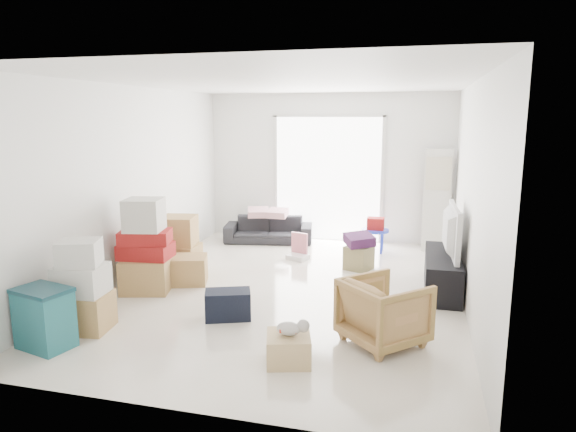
% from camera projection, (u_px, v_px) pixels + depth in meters
% --- Properties ---
extents(room_shell, '(4.98, 6.48, 3.18)m').
position_uv_depth(room_shell, '(287.00, 190.00, 6.61)').
color(room_shell, white).
rests_on(room_shell, ground).
extents(sliding_door, '(2.10, 0.04, 2.33)m').
position_uv_depth(sliding_door, '(328.00, 174.00, 9.46)').
color(sliding_door, white).
rests_on(sliding_door, room_shell).
extents(ac_tower, '(0.45, 0.30, 1.75)m').
position_uv_depth(ac_tower, '(437.00, 200.00, 8.74)').
color(ac_tower, beige).
rests_on(ac_tower, room_shell).
extents(tv_console, '(0.44, 1.48, 0.49)m').
position_uv_depth(tv_console, '(442.00, 273.00, 6.79)').
color(tv_console, black).
rests_on(tv_console, room_shell).
extents(television, '(0.70, 1.16, 0.15)m').
position_uv_depth(television, '(444.00, 249.00, 6.73)').
color(television, black).
rests_on(television, tv_console).
extents(sofa, '(1.65, 0.74, 0.62)m').
position_uv_depth(sofa, '(269.00, 225.00, 9.43)').
color(sofa, black).
rests_on(sofa, room_shell).
extents(pillow_left, '(0.51, 0.45, 0.13)m').
position_uv_depth(pillow_left, '(258.00, 205.00, 9.38)').
color(pillow_left, '#E3A5B0').
rests_on(pillow_left, sofa).
extents(pillow_right, '(0.35, 0.28, 0.12)m').
position_uv_depth(pillow_right, '(278.00, 206.00, 9.31)').
color(pillow_right, '#E3A5B0').
rests_on(pillow_right, sofa).
extents(armchair, '(0.99, 0.99, 0.74)m').
position_uv_depth(armchair, '(384.00, 309.00, 5.18)').
color(armchair, tan).
rests_on(armchair, room_shell).
extents(storage_bins, '(0.61, 0.49, 0.62)m').
position_uv_depth(storage_bins, '(44.00, 318.00, 5.10)').
color(storage_bins, '#1B6169').
rests_on(storage_bins, room_shell).
extents(box_stack_a, '(0.60, 0.52, 1.00)m').
position_uv_depth(box_stack_a, '(82.00, 290.00, 5.50)').
color(box_stack_a, '#AD894E').
rests_on(box_stack_a, room_shell).
extents(box_stack_b, '(0.74, 0.74, 1.23)m').
position_uv_depth(box_stack_b, '(146.00, 251.00, 6.76)').
color(box_stack_b, '#AD894E').
rests_on(box_stack_b, room_shell).
extents(box_stack_c, '(0.56, 0.55, 0.83)m').
position_uv_depth(box_stack_c, '(180.00, 245.00, 7.64)').
color(box_stack_c, '#AD894E').
rests_on(box_stack_c, room_shell).
extents(loose_box, '(0.58, 0.58, 0.38)m').
position_uv_depth(loose_box, '(190.00, 270.00, 7.11)').
color(loose_box, '#AD894E').
rests_on(loose_box, room_shell).
extents(duffel_bag, '(0.59, 0.47, 0.33)m').
position_uv_depth(duffel_bag, '(228.00, 305.00, 5.87)').
color(duffel_bag, black).
rests_on(duffel_bag, room_shell).
extents(ottoman, '(0.47, 0.47, 0.36)m').
position_uv_depth(ottoman, '(359.00, 258.00, 7.76)').
color(ottoman, '#9A905A').
rests_on(ottoman, room_shell).
extents(blanket, '(0.53, 0.53, 0.14)m').
position_uv_depth(blanket, '(359.00, 242.00, 7.71)').
color(blanket, '#4C1E4C').
rests_on(blanket, ottoman).
extents(kids_table, '(0.46, 0.46, 0.59)m').
position_uv_depth(kids_table, '(375.00, 228.00, 8.71)').
color(kids_table, '#1E32CB').
rests_on(kids_table, room_shell).
extents(toy_walker, '(0.38, 0.36, 0.42)m').
position_uv_depth(toy_walker, '(298.00, 252.00, 8.34)').
color(toy_walker, silver).
rests_on(toy_walker, room_shell).
extents(wood_crate, '(0.50, 0.50, 0.27)m').
position_uv_depth(wood_crate, '(289.00, 348.00, 4.82)').
color(wood_crate, tan).
rests_on(wood_crate, room_shell).
extents(plush_bunny, '(0.31, 0.17, 0.16)m').
position_uv_depth(plush_bunny, '(292.00, 328.00, 4.78)').
color(plush_bunny, '#B2ADA8').
rests_on(plush_bunny, wood_crate).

